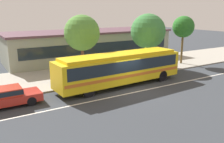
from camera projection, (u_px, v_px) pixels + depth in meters
name	position (u px, v px, depth m)	size (l,w,h in m)	color
ground_plane	(129.00, 90.00, 19.95)	(120.00, 120.00, 0.00)	#33383E
sidewalk_slab	(92.00, 72.00, 25.49)	(60.00, 8.00, 0.12)	#A09A8E
lane_stripe_center	(135.00, 92.00, 19.28)	(56.00, 0.16, 0.01)	silver
transit_bus	(121.00, 67.00, 20.71)	(11.73, 2.98, 2.82)	gold
sedan_behind_bus	(3.00, 97.00, 16.19)	(4.75, 1.82, 1.29)	#B22B21
pedestrian_waiting_near_sign	(146.00, 60.00, 26.29)	(0.36, 0.36, 1.65)	#24364B
bus_stop_sign	(146.00, 57.00, 24.51)	(0.12, 0.44, 2.60)	gray
street_tree_near_stop	(82.00, 33.00, 23.30)	(3.46, 3.46, 5.87)	brown
street_tree_mid_block	(148.00, 31.00, 26.90)	(3.88, 3.88, 5.94)	brown
street_tree_far_end	(183.00, 27.00, 28.49)	(2.54, 2.54, 5.66)	brown
station_building	(90.00, 45.00, 32.52)	(22.10, 7.58, 3.80)	gray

